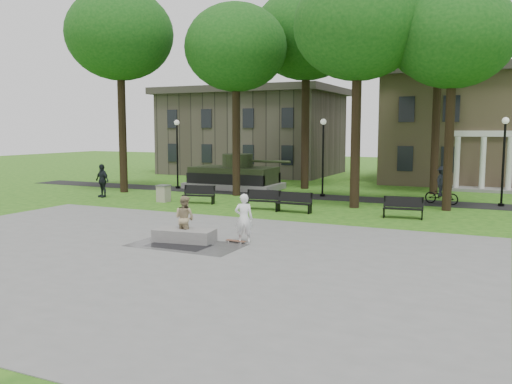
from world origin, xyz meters
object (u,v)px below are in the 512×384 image
cyclist (442,189)px  park_bench_0 (199,194)px  skateboarder (244,218)px  friend_watching (185,218)px  trash_bin (164,193)px  concrete_block (184,235)px

cyclist → park_bench_0: 13.37m
skateboarder → friend_watching: 2.24m
trash_bin → concrete_block: bearing=-51.4°
concrete_block → skateboarder: skateboarder is taller
skateboarder → cyclist: cyclist is taller
concrete_block → friend_watching: friend_watching is taller
cyclist → trash_bin: cyclist is taller
cyclist → skateboarder: bearing=176.1°
friend_watching → trash_bin: friend_watching is taller
concrete_block → trash_bin: bearing=128.6°
friend_watching → park_bench_0: size_ratio=0.90×
trash_bin → cyclist: bearing=21.5°
concrete_block → friend_watching: size_ratio=1.33×
concrete_block → cyclist: 16.30m
concrete_block → park_bench_0: park_bench_0 is taller
park_bench_0 → trash_bin: 2.22m
skateboarder → park_bench_0: (-6.93, 8.39, -0.39)m
skateboarder → friend_watching: (-2.18, -0.53, -0.07)m
skateboarder → cyclist: 14.79m
park_bench_0 → cyclist: bearing=12.5°
concrete_block → trash_bin: (-7.05, 8.84, 0.24)m
concrete_block → park_bench_0: bearing=118.0°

